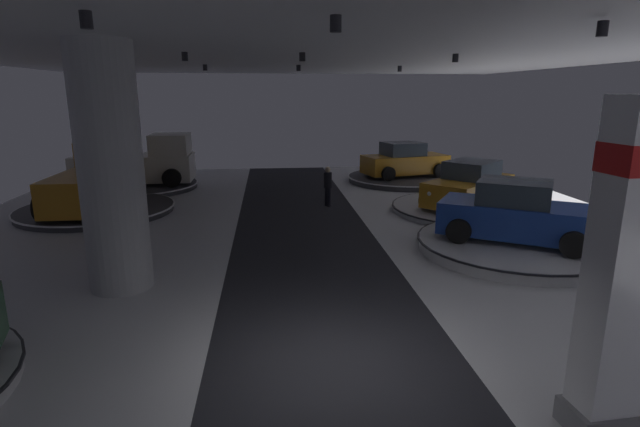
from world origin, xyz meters
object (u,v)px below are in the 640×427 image
object	(u,v)px
display_platform_mid_right	(515,245)
display_car_mid_right	(517,214)
display_platform_deep_left	(136,186)
visitor_walking_near	(328,184)
pickup_truck_far_left	(97,181)
pickup_truck_deep_left	(142,164)
display_platform_far_left	(97,209)
display_platform_far_right	(467,208)
column_left	(111,170)
brand_sign_pylon	(635,270)
display_car_far_right	(469,186)
display_car_deep_right	(404,161)
display_platform_deep_right	(404,178)

from	to	relation	value
display_platform_mid_right	display_car_mid_right	distance (m)	0.92
display_platform_deep_left	display_car_mid_right	distance (m)	17.07
visitor_walking_near	pickup_truck_far_left	bearing A→B (deg)	178.95
pickup_truck_deep_left	display_platform_deep_left	bearing A→B (deg)	-178.91
display_platform_far_left	display_platform_far_right	bearing A→B (deg)	-5.32
column_left	visitor_walking_near	world-z (taller)	column_left
pickup_truck_deep_left	visitor_walking_near	xyz separation A→B (m)	(8.25, -4.61, -0.28)
visitor_walking_near	brand_sign_pylon	bearing A→B (deg)	-80.67
column_left	visitor_walking_near	xyz separation A→B (m)	(5.77, 7.71, -1.84)
display_car_far_right	display_platform_mid_right	xyz separation A→B (m)	(-0.58, -4.78, -0.81)
display_platform_mid_right	pickup_truck_deep_left	bearing A→B (deg)	139.94
pickup_truck_deep_left	display_car_mid_right	bearing A→B (deg)	-40.07
display_platform_far_left	display_car_deep_right	bearing A→B (deg)	21.56
column_left	display_car_deep_right	xyz separation A→B (m)	(10.31, 12.82, -1.69)
display_platform_deep_right	pickup_truck_deep_left	bearing A→B (deg)	-177.70
pickup_truck_far_left	display_car_mid_right	xyz separation A→B (m)	(13.42, -6.37, -0.07)
brand_sign_pylon	pickup_truck_deep_left	size ratio (longest dim) A/B	0.82
brand_sign_pylon	visitor_walking_near	distance (m)	13.77
pickup_truck_deep_left	display_car_mid_right	distance (m)	16.80
column_left	pickup_truck_far_left	xyz separation A→B (m)	(-3.04, 7.87, -1.58)
brand_sign_pylon	display_car_far_right	xyz separation A→B (m)	(2.99, 12.08, -1.27)
display_car_far_right	brand_sign_pylon	bearing A→B (deg)	-103.92
column_left	display_platform_deep_left	bearing A→B (deg)	102.79
display_platform_far_left	display_car_mid_right	world-z (taller)	display_car_mid_right
display_car_far_right	visitor_walking_near	bearing A→B (deg)	164.55
display_car_far_right	pickup_truck_deep_left	size ratio (longest dim) A/B	0.81
display_platform_far_right	display_platform_deep_left	size ratio (longest dim) A/B	1.01
visitor_walking_near	display_platform_far_right	bearing A→B (deg)	-15.73
pickup_truck_far_left	pickup_truck_deep_left	world-z (taller)	pickup_truck_deep_left
display_car_far_right	pickup_truck_far_left	distance (m)	14.12
display_platform_far_left	display_car_mid_right	size ratio (longest dim) A/B	1.26
display_car_far_right	display_car_mid_right	size ratio (longest dim) A/B	0.96
brand_sign_pylon	display_platform_far_right	xyz separation A→B (m)	(2.97, 12.06, -2.13)
display_platform_deep_left	display_car_deep_right	world-z (taller)	display_car_deep_right
display_car_far_right	display_platform_deep_left	size ratio (longest dim) A/B	0.76
display_car_mid_right	column_left	bearing A→B (deg)	-171.79
brand_sign_pylon	pickup_truck_deep_left	bearing A→B (deg)	120.01
display_platform_deep_left	display_car_deep_right	xyz separation A→B (m)	(13.10, 0.51, 0.92)
display_car_mid_right	display_platform_mid_right	bearing A→B (deg)	-32.06
brand_sign_pylon	display_platform_mid_right	bearing A→B (deg)	71.70
display_platform_far_right	display_car_far_right	size ratio (longest dim) A/B	1.32
display_platform_far_right	visitor_walking_near	size ratio (longest dim) A/B	3.59
display_car_deep_right	pickup_truck_far_left	bearing A→B (deg)	-159.64
brand_sign_pylon	display_car_far_right	distance (m)	12.51
display_car_far_right	display_platform_deep_left	bearing A→B (deg)	156.33
display_car_far_right	display_platform_far_left	size ratio (longest dim) A/B	0.76
pickup_truck_deep_left	brand_sign_pylon	bearing A→B (deg)	-59.99
visitor_walking_near	display_platform_deep_right	bearing A→B (deg)	48.28
pickup_truck_far_left	visitor_walking_near	xyz separation A→B (m)	(8.81, -0.16, -0.27)
pickup_truck_far_left	display_car_deep_right	world-z (taller)	pickup_truck_far_left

